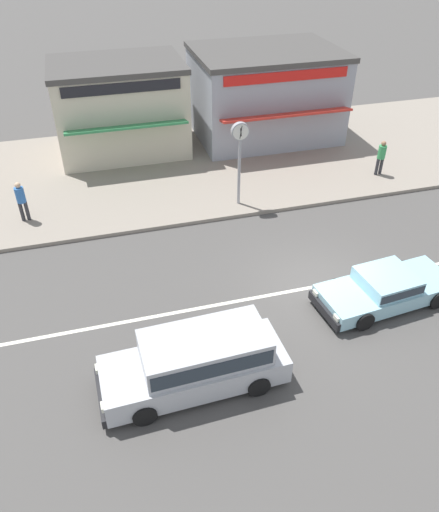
{
  "coord_description": "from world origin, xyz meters",
  "views": [
    {
      "loc": [
        -6.47,
        -11.22,
        10.39
      ],
      "look_at": [
        -2.96,
        1.42,
        0.8
      ],
      "focal_mm": 35.0,
      "sensor_mm": 36.0,
      "label": 1
    }
  ],
  "objects_px": {
    "minivan_silver_1": "(199,359)",
    "pedestrian_by_shop": "(21,199)",
    "shopfront_mid_block": "(120,107)",
    "shopfront_corner_warung": "(265,93)",
    "sedan_pale_blue_2": "(385,288)",
    "pedestrian_mid_kerb": "(381,155)",
    "street_clock": "(240,144)"
  },
  "relations": [
    {
      "from": "sedan_pale_blue_2",
      "to": "shopfront_corner_warung",
      "type": "bearing_deg",
      "value": 86.68
    },
    {
      "from": "shopfront_mid_block",
      "to": "shopfront_corner_warung",
      "type": "bearing_deg",
      "value": -0.08
    },
    {
      "from": "pedestrian_mid_kerb",
      "to": "pedestrian_by_shop",
      "type": "distance_m",
      "value": 15.06
    },
    {
      "from": "pedestrian_mid_kerb",
      "to": "minivan_silver_1",
      "type": "bearing_deg",
      "value": -138.86
    },
    {
      "from": "minivan_silver_1",
      "to": "street_clock",
      "type": "distance_m",
      "value": 9.32
    },
    {
      "from": "minivan_silver_1",
      "to": "shopfront_mid_block",
      "type": "height_order",
      "value": "shopfront_mid_block"
    },
    {
      "from": "minivan_silver_1",
      "to": "shopfront_corner_warung",
      "type": "distance_m",
      "value": 16.59
    },
    {
      "from": "minivan_silver_1",
      "to": "shopfront_corner_warung",
      "type": "height_order",
      "value": "shopfront_corner_warung"
    },
    {
      "from": "minivan_silver_1",
      "to": "pedestrian_by_shop",
      "type": "bearing_deg",
      "value": 116.29
    },
    {
      "from": "pedestrian_mid_kerb",
      "to": "shopfront_corner_warung",
      "type": "distance_m",
      "value": 6.83
    },
    {
      "from": "pedestrian_mid_kerb",
      "to": "pedestrian_by_shop",
      "type": "xyz_separation_m",
      "value": [
        -15.06,
        0.18,
        0.03
      ]
    },
    {
      "from": "sedan_pale_blue_2",
      "to": "shopfront_corner_warung",
      "type": "height_order",
      "value": "shopfront_corner_warung"
    },
    {
      "from": "shopfront_corner_warung",
      "to": "shopfront_mid_block",
      "type": "relative_size",
      "value": 1.17
    },
    {
      "from": "sedan_pale_blue_2",
      "to": "street_clock",
      "type": "relative_size",
      "value": 1.33
    },
    {
      "from": "street_clock",
      "to": "pedestrian_mid_kerb",
      "type": "distance_m",
      "value": 7.03
    },
    {
      "from": "shopfront_corner_warung",
      "to": "sedan_pale_blue_2",
      "type": "bearing_deg",
      "value": -93.32
    },
    {
      "from": "pedestrian_by_shop",
      "to": "sedan_pale_blue_2",
      "type": "bearing_deg",
      "value": -35.49
    },
    {
      "from": "minivan_silver_1",
      "to": "shopfront_mid_block",
      "type": "xyz_separation_m",
      "value": [
        -0.13,
        14.96,
        1.39
      ]
    },
    {
      "from": "minivan_silver_1",
      "to": "pedestrian_by_shop",
      "type": "height_order",
      "value": "pedestrian_by_shop"
    },
    {
      "from": "sedan_pale_blue_2",
      "to": "street_clock",
      "type": "xyz_separation_m",
      "value": [
        -2.62,
        6.82,
        2.19
      ]
    },
    {
      "from": "street_clock",
      "to": "pedestrian_mid_kerb",
      "type": "bearing_deg",
      "value": 6.52
    },
    {
      "from": "pedestrian_mid_kerb",
      "to": "shopfront_corner_warung",
      "type": "bearing_deg",
      "value": 120.29
    },
    {
      "from": "sedan_pale_blue_2",
      "to": "pedestrian_mid_kerb",
      "type": "xyz_separation_m",
      "value": [
        4.17,
        7.59,
        0.53
      ]
    },
    {
      "from": "sedan_pale_blue_2",
      "to": "pedestrian_by_shop",
      "type": "xyz_separation_m",
      "value": [
        -10.89,
        7.77,
        0.55
      ]
    },
    {
      "from": "minivan_silver_1",
      "to": "shopfront_mid_block",
      "type": "relative_size",
      "value": 0.81
    },
    {
      "from": "pedestrian_mid_kerb",
      "to": "shopfront_mid_block",
      "type": "height_order",
      "value": "shopfront_mid_block"
    },
    {
      "from": "minivan_silver_1",
      "to": "sedan_pale_blue_2",
      "type": "distance_m",
      "value": 6.49
    },
    {
      "from": "sedan_pale_blue_2",
      "to": "pedestrian_mid_kerb",
      "type": "distance_m",
      "value": 8.68
    },
    {
      "from": "pedestrian_mid_kerb",
      "to": "shopfront_mid_block",
      "type": "bearing_deg",
      "value": 151.23
    },
    {
      "from": "pedestrian_by_shop",
      "to": "street_clock",
      "type": "bearing_deg",
      "value": -6.57
    },
    {
      "from": "minivan_silver_1",
      "to": "pedestrian_mid_kerb",
      "type": "height_order",
      "value": "pedestrian_mid_kerb"
    },
    {
      "from": "minivan_silver_1",
      "to": "street_clock",
      "type": "bearing_deg",
      "value": 66.31
    }
  ]
}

